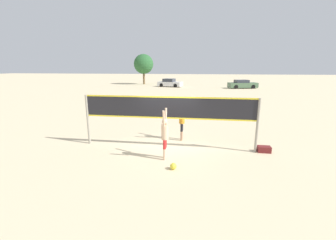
# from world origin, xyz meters

# --- Properties ---
(ground_plane) EXTENTS (200.00, 200.00, 0.00)m
(ground_plane) POSITION_xyz_m (0.00, 0.00, 0.00)
(ground_plane) COLOR beige
(volleyball_net) EXTENTS (7.72, 0.11, 2.34)m
(volleyball_net) POSITION_xyz_m (0.00, 0.00, 1.68)
(volleyball_net) COLOR gray
(volleyball_net) RESTS_ON ground_plane
(player_spiker) EXTENTS (0.28, 0.69, 2.02)m
(player_spiker) POSITION_xyz_m (0.07, -1.31, 1.06)
(player_spiker) COLOR beige
(player_spiker) RESTS_ON ground_plane
(player_blocker) EXTENTS (0.28, 0.70, 2.12)m
(player_blocker) POSITION_xyz_m (0.52, 1.17, 1.11)
(player_blocker) COLOR tan
(player_blocker) RESTS_ON ground_plane
(volleyball) EXTENTS (0.24, 0.24, 0.24)m
(volleyball) POSITION_xyz_m (0.52, -2.20, 0.12)
(volleyball) COLOR yellow
(volleyball) RESTS_ON ground_plane
(gear_bag) EXTENTS (0.54, 0.33, 0.26)m
(gear_bag) POSITION_xyz_m (4.18, 0.04, 0.13)
(gear_bag) COLOR maroon
(gear_bag) RESTS_ON ground_plane
(parked_car_near) EXTENTS (4.64, 2.84, 1.45)m
(parked_car_near) POSITION_xyz_m (-4.33, 31.12, 0.65)
(parked_car_near) COLOR silver
(parked_car_near) RESTS_ON ground_plane
(parked_car_mid) EXTENTS (5.01, 2.85, 1.41)m
(parked_car_mid) POSITION_xyz_m (8.19, 30.04, 0.64)
(parked_car_mid) COLOR #4C6B4C
(parked_car_mid) RESTS_ON ground_plane
(tree_left_cluster) EXTENTS (3.96, 3.96, 6.06)m
(tree_left_cluster) POSITION_xyz_m (-10.47, 36.22, 4.06)
(tree_left_cluster) COLOR brown
(tree_left_cluster) RESTS_ON ground_plane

